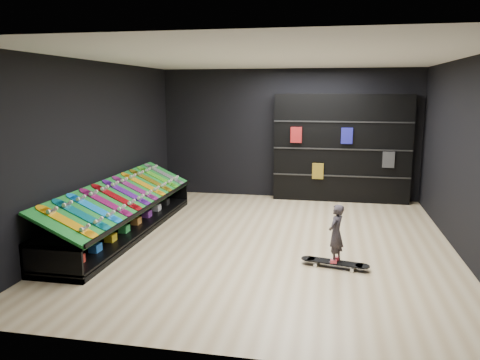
% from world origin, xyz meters
% --- Properties ---
extents(floor, '(6.00, 7.00, 0.01)m').
position_xyz_m(floor, '(0.00, 0.00, 0.00)').
color(floor, beige).
rests_on(floor, ground).
extents(ceiling, '(6.00, 7.00, 0.01)m').
position_xyz_m(ceiling, '(0.00, 0.00, 3.00)').
color(ceiling, white).
rests_on(ceiling, ground).
extents(wall_back, '(6.00, 0.02, 3.00)m').
position_xyz_m(wall_back, '(0.00, 3.50, 1.50)').
color(wall_back, black).
rests_on(wall_back, ground).
extents(wall_front, '(6.00, 0.02, 3.00)m').
position_xyz_m(wall_front, '(0.00, -3.50, 1.50)').
color(wall_front, black).
rests_on(wall_front, ground).
extents(wall_left, '(0.02, 7.00, 3.00)m').
position_xyz_m(wall_left, '(-3.00, 0.00, 1.50)').
color(wall_left, black).
rests_on(wall_left, ground).
extents(wall_right, '(0.02, 7.00, 3.00)m').
position_xyz_m(wall_right, '(3.00, 0.00, 1.50)').
color(wall_right, black).
rests_on(wall_right, ground).
extents(display_rack, '(0.90, 4.50, 0.50)m').
position_xyz_m(display_rack, '(-2.55, 0.00, 0.25)').
color(display_rack, black).
rests_on(display_rack, ground).
extents(turf_ramp, '(0.92, 4.50, 0.46)m').
position_xyz_m(turf_ramp, '(-2.50, 0.00, 0.71)').
color(turf_ramp, '#106A1F').
rests_on(turf_ramp, display_rack).
extents(back_shelving, '(3.04, 0.35, 2.43)m').
position_xyz_m(back_shelving, '(1.23, 3.32, 1.21)').
color(back_shelving, black).
rests_on(back_shelving, ground).
extents(floor_skateboard, '(1.00, 0.41, 0.09)m').
position_xyz_m(floor_skateboard, '(1.12, -0.97, 0.05)').
color(floor_skateboard, black).
rests_on(floor_skateboard, ground).
extents(child, '(0.20, 0.23, 0.51)m').
position_xyz_m(child, '(1.12, -0.97, 0.34)').
color(child, black).
rests_on(child, floor_skateboard).
extents(display_board_0, '(0.93, 0.22, 0.50)m').
position_xyz_m(display_board_0, '(-2.49, -1.90, 0.74)').
color(display_board_0, yellow).
rests_on(display_board_0, turf_ramp).
extents(display_board_1, '(0.93, 0.22, 0.50)m').
position_xyz_m(display_board_1, '(-2.49, -1.52, 0.74)').
color(display_board_1, '#0C8C99').
rests_on(display_board_1, turf_ramp).
extents(display_board_2, '(0.93, 0.22, 0.50)m').
position_xyz_m(display_board_2, '(-2.49, -1.14, 0.74)').
color(display_board_2, blue).
rests_on(display_board_2, turf_ramp).
extents(display_board_3, '(0.93, 0.22, 0.50)m').
position_xyz_m(display_board_3, '(-2.49, -0.76, 0.74)').
color(display_board_3, '#E5198C').
rests_on(display_board_3, turf_ramp).
extents(display_board_4, '(0.93, 0.22, 0.50)m').
position_xyz_m(display_board_4, '(-2.49, -0.38, 0.74)').
color(display_board_4, red).
rests_on(display_board_4, turf_ramp).
extents(display_board_5, '(0.93, 0.22, 0.50)m').
position_xyz_m(display_board_5, '(-2.49, 0.00, 0.74)').
color(display_board_5, purple).
rests_on(display_board_5, turf_ramp).
extents(display_board_6, '(0.93, 0.22, 0.50)m').
position_xyz_m(display_board_6, '(-2.49, 0.38, 0.74)').
color(display_board_6, '#2626BF').
rests_on(display_board_6, turf_ramp).
extents(display_board_7, '(0.93, 0.22, 0.50)m').
position_xyz_m(display_board_7, '(-2.49, 0.76, 0.74)').
color(display_board_7, orange).
rests_on(display_board_7, turf_ramp).
extents(display_board_8, '(0.93, 0.22, 0.50)m').
position_xyz_m(display_board_8, '(-2.49, 1.14, 0.74)').
color(display_board_8, yellow).
rests_on(display_board_8, turf_ramp).
extents(display_board_9, '(0.93, 0.22, 0.50)m').
position_xyz_m(display_board_9, '(-2.49, 1.52, 0.74)').
color(display_board_9, green).
rests_on(display_board_9, turf_ramp).
extents(display_board_10, '(0.93, 0.22, 0.50)m').
position_xyz_m(display_board_10, '(-2.49, 1.90, 0.74)').
color(display_board_10, black).
rests_on(display_board_10, turf_ramp).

